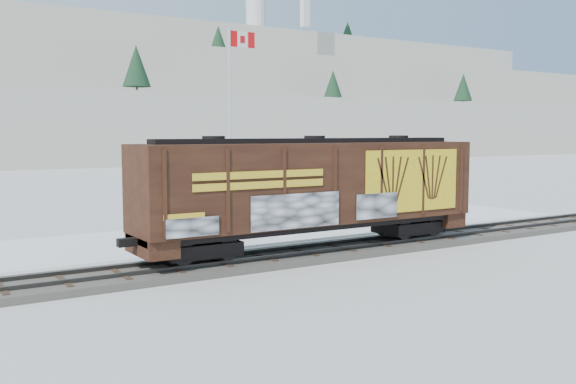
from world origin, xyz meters
TOP-DOWN VIEW (x-y plane):
  - ground at (0.00, 0.00)m, footprint 500.00×500.00m
  - rail_track at (0.00, 0.00)m, footprint 50.00×3.40m
  - parking_strip at (0.00, 7.50)m, footprint 40.00×8.00m
  - hopper_railcar at (-1.29, -0.01)m, footprint 16.03×3.06m
  - flagpole at (1.78, 13.80)m, footprint 2.30×0.90m
  - car_silver at (-3.73, 6.44)m, footprint 4.78×2.79m
  - car_white at (1.84, 8.06)m, footprint 5.15×1.90m
  - car_dark at (8.89, 6.41)m, footprint 4.65×2.24m

SIDE VIEW (x-z plane):
  - ground at x=0.00m, z-range 0.00..0.00m
  - parking_strip at x=0.00m, z-range 0.00..0.03m
  - rail_track at x=0.00m, z-range -0.07..0.36m
  - car_dark at x=8.89m, z-range 0.03..1.34m
  - car_silver at x=-3.73m, z-range 0.03..1.56m
  - car_white at x=1.84m, z-range 0.03..1.71m
  - hopper_railcar at x=-1.29m, z-range 0.67..5.41m
  - flagpole at x=1.78m, z-range -1.53..10.48m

